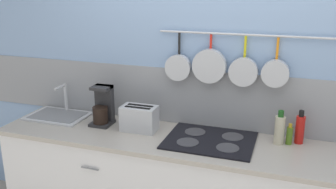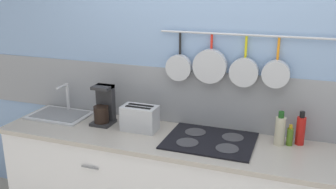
{
  "view_description": "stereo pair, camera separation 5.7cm",
  "coord_description": "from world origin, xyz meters",
  "px_view_note": "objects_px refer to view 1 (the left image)",
  "views": [
    {
      "loc": [
        0.52,
        -2.4,
        1.99
      ],
      "look_at": [
        -0.31,
        0.0,
        1.22
      ],
      "focal_mm": 40.0,
      "sensor_mm": 36.0,
      "label": 1
    },
    {
      "loc": [
        0.57,
        -2.38,
        1.99
      ],
      "look_at": [
        -0.31,
        0.0,
        1.22
      ],
      "focal_mm": 40.0,
      "sensor_mm": 36.0,
      "label": 2
    }
  ],
  "objects_px": {
    "coffee_maker": "(103,108)",
    "toaster": "(139,118)",
    "bottle_olive_oil": "(280,129)",
    "bottle_cooking_wine": "(300,129)",
    "bottle_dish_soap": "(289,135)"
  },
  "relations": [
    {
      "from": "coffee_maker",
      "to": "bottle_cooking_wine",
      "type": "relative_size",
      "value": 1.29
    },
    {
      "from": "coffee_maker",
      "to": "bottle_dish_soap",
      "type": "xyz_separation_m",
      "value": [
        1.43,
        0.07,
        -0.06
      ]
    },
    {
      "from": "toaster",
      "to": "bottle_dish_soap",
      "type": "height_order",
      "value": "toaster"
    },
    {
      "from": "coffee_maker",
      "to": "toaster",
      "type": "height_order",
      "value": "coffee_maker"
    },
    {
      "from": "bottle_olive_oil",
      "to": "bottle_cooking_wine",
      "type": "bearing_deg",
      "value": 23.89
    },
    {
      "from": "toaster",
      "to": "bottle_cooking_wine",
      "type": "bearing_deg",
      "value": 7.38
    },
    {
      "from": "bottle_dish_soap",
      "to": "bottle_cooking_wine",
      "type": "bearing_deg",
      "value": 33.72
    },
    {
      "from": "coffee_maker",
      "to": "bottle_cooking_wine",
      "type": "xyz_separation_m",
      "value": [
        1.49,
        0.12,
        -0.02
      ]
    },
    {
      "from": "bottle_olive_oil",
      "to": "toaster",
      "type": "bearing_deg",
      "value": -174.95
    },
    {
      "from": "bottle_olive_oil",
      "to": "coffee_maker",
      "type": "bearing_deg",
      "value": -177.53
    },
    {
      "from": "toaster",
      "to": "bottle_cooking_wine",
      "type": "relative_size",
      "value": 1.18
    },
    {
      "from": "coffee_maker",
      "to": "bottle_olive_oil",
      "type": "distance_m",
      "value": 1.36
    },
    {
      "from": "bottle_olive_oil",
      "to": "bottle_dish_soap",
      "type": "distance_m",
      "value": 0.08
    },
    {
      "from": "coffee_maker",
      "to": "bottle_olive_oil",
      "type": "bearing_deg",
      "value": 2.47
    },
    {
      "from": "coffee_maker",
      "to": "toaster",
      "type": "bearing_deg",
      "value": -5.58
    }
  ]
}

